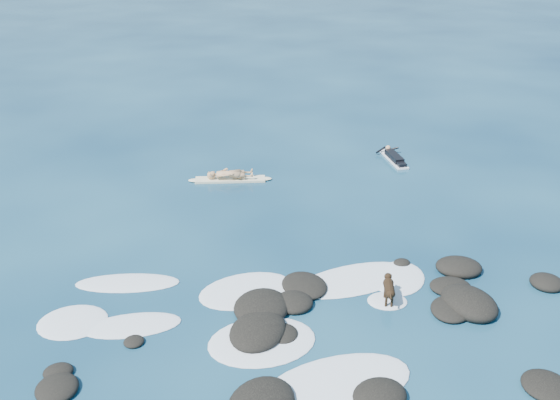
{
  "coord_description": "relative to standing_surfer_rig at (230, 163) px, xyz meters",
  "views": [
    {
      "loc": [
        -0.7,
        -14.88,
        9.8
      ],
      "look_at": [
        -0.85,
        4.0,
        0.9
      ],
      "focal_mm": 40.0,
      "sensor_mm": 36.0,
      "label": 1
    }
  ],
  "objects": [
    {
      "name": "reef_rocks",
      "position": [
        4.41,
        -9.62,
        -0.63
      ],
      "size": [
        14.11,
        7.37,
        0.59
      ],
      "color": "black",
      "rests_on": "ground"
    },
    {
      "name": "ground",
      "position": [
        2.84,
        -7.69,
        -0.74
      ],
      "size": [
        160.0,
        160.0,
        0.0
      ],
      "primitive_type": "plane",
      "color": "#0A2642",
      "rests_on": "ground"
    },
    {
      "name": "paddling_surfer_rig",
      "position": [
        6.8,
        2.22,
        -0.6
      ],
      "size": [
        1.17,
        2.39,
        0.41
      ],
      "rotation": [
        0.0,
        0.0,
        1.79
      ],
      "color": "white",
      "rests_on": "ground"
    },
    {
      "name": "standing_surfer_rig",
      "position": [
        0.0,
        0.0,
        0.0
      ],
      "size": [
        3.31,
        0.74,
        1.88
      ],
      "rotation": [
        0.0,
        0.0,
        0.06
      ],
      "color": "#F0E9C0",
      "rests_on": "ground"
    },
    {
      "name": "breaking_foam",
      "position": [
        1.7,
        -8.92,
        -0.73
      ],
      "size": [
        10.9,
        7.38,
        0.12
      ],
      "color": "white",
      "rests_on": "ground"
    },
    {
      "name": "dog",
      "position": [
        4.98,
        -8.32,
        -0.26
      ],
      "size": [
        0.33,
        1.15,
        0.73
      ],
      "rotation": [
        0.0,
        0.0,
        1.51
      ],
      "color": "black",
      "rests_on": "ground"
    }
  ]
}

